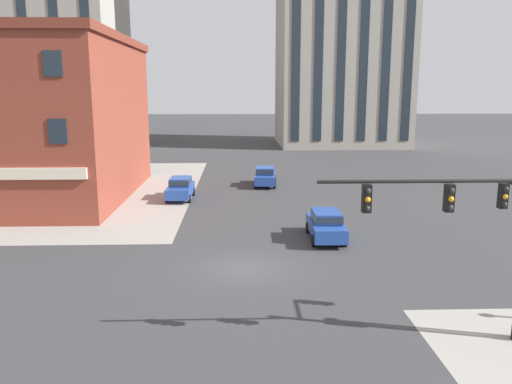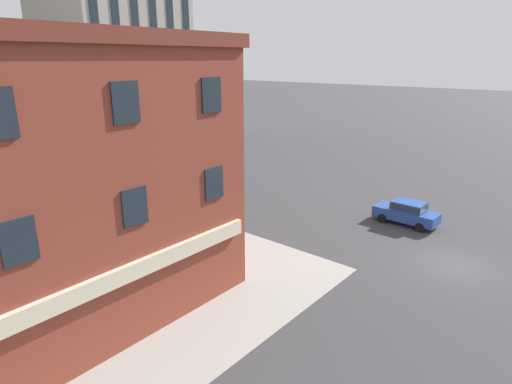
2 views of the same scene
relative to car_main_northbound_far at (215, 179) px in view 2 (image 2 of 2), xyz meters
The scene contains 4 objects.
ground_plane 21.55m from the car_main_northbound_far, 95.47° to the right, with size 320.00×320.00×0.00m, color #38383A.
car_main_northbound_far is the anchor object (origin of this frame).
car_main_southbound_near 17.02m from the car_main_northbound_far, 81.34° to the right, with size 1.95×4.43×1.68m.
car_main_southbound_far 8.76m from the car_main_northbound_far, 141.70° to the right, with size 1.98×4.44×1.68m.
Camera 2 is at (-24.23, -5.54, 11.35)m, focal length 29.97 mm.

